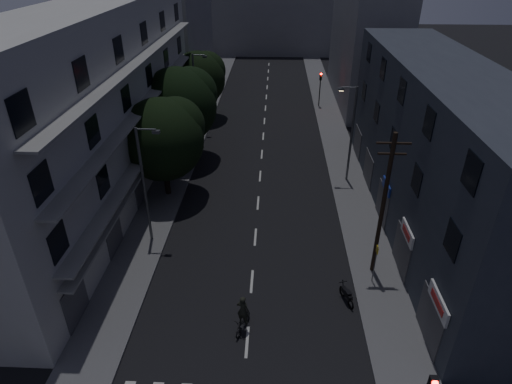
# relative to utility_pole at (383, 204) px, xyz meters

# --- Properties ---
(ground) EXTENTS (160.00, 160.00, 0.00)m
(ground) POSITION_rel_utility_pole_xyz_m (-7.32, 17.26, -4.87)
(ground) COLOR black
(ground) RESTS_ON ground
(sidewalk_left) EXTENTS (3.00, 90.00, 0.15)m
(sidewalk_left) POSITION_rel_utility_pole_xyz_m (-14.82, 17.26, -4.79)
(sidewalk_left) COLOR #565659
(sidewalk_left) RESTS_ON ground
(sidewalk_right) EXTENTS (3.00, 90.00, 0.15)m
(sidewalk_right) POSITION_rel_utility_pole_xyz_m (0.18, 17.26, -4.79)
(sidewalk_right) COLOR #565659
(sidewalk_right) RESTS_ON ground
(lane_markings) EXTENTS (0.15, 60.50, 0.01)m
(lane_markings) POSITION_rel_utility_pole_xyz_m (-7.32, 23.51, -4.86)
(lane_markings) COLOR beige
(lane_markings) RESTS_ON ground
(building_left) EXTENTS (7.00, 36.00, 14.00)m
(building_left) POSITION_rel_utility_pole_xyz_m (-19.30, 10.26, 2.13)
(building_left) COLOR #AFAEAA
(building_left) RESTS_ON ground
(building_right) EXTENTS (6.19, 28.00, 11.00)m
(building_right) POSITION_rel_utility_pole_xyz_m (4.67, 6.26, 0.63)
(building_right) COLOR #2D333E
(building_right) RESTS_ON ground
(building_far_left) EXTENTS (6.00, 20.00, 16.00)m
(building_far_left) POSITION_rel_utility_pole_xyz_m (-19.32, 40.26, 3.13)
(building_far_left) COLOR slate
(building_far_left) RESTS_ON ground
(building_far_right) EXTENTS (6.00, 20.00, 13.00)m
(building_far_right) POSITION_rel_utility_pole_xyz_m (4.68, 34.26, 1.63)
(building_far_right) COLOR slate
(building_far_right) RESTS_ON ground
(building_far_end) EXTENTS (24.00, 8.00, 10.00)m
(building_far_end) POSITION_rel_utility_pole_xyz_m (-7.32, 62.26, 0.13)
(building_far_end) COLOR slate
(building_far_end) RESTS_ON ground
(tree_near) EXTENTS (6.32, 6.32, 7.79)m
(tree_near) POSITION_rel_utility_pole_xyz_m (-14.51, 8.79, 0.16)
(tree_near) COLOR black
(tree_near) RESTS_ON sidewalk_left
(tree_mid) EXTENTS (6.81, 6.81, 8.38)m
(tree_mid) POSITION_rel_utility_pole_xyz_m (-14.62, 15.48, 0.52)
(tree_mid) COLOR black
(tree_mid) RESTS_ON sidewalk_left
(tree_far) EXTENTS (6.02, 6.02, 7.44)m
(tree_far) POSITION_rel_utility_pole_xyz_m (-14.68, 26.38, -0.05)
(tree_far) COLOR black
(tree_far) RESTS_ON sidewalk_left
(traffic_signal_far_right) EXTENTS (0.28, 0.37, 4.10)m
(traffic_signal_far_right) POSITION_rel_utility_pole_xyz_m (-0.74, 30.91, -1.77)
(traffic_signal_far_right) COLOR black
(traffic_signal_far_right) RESTS_ON sidewalk_right
(traffic_signal_far_left) EXTENTS (0.28, 0.37, 4.10)m
(traffic_signal_far_left) POSITION_rel_utility_pole_xyz_m (-14.06, 31.23, -1.77)
(traffic_signal_far_left) COLOR black
(traffic_signal_far_left) RESTS_ON sidewalk_left
(street_lamp_left_near) EXTENTS (1.51, 0.25, 8.00)m
(street_lamp_left_near) POSITION_rel_utility_pole_xyz_m (-14.21, 2.59, -0.27)
(street_lamp_left_near) COLOR #53565A
(street_lamp_left_near) RESTS_ON sidewalk_left
(street_lamp_right) EXTENTS (1.51, 0.25, 8.00)m
(street_lamp_right) POSITION_rel_utility_pole_xyz_m (-0.06, 11.75, -0.27)
(street_lamp_right) COLOR #53555A
(street_lamp_right) RESTS_ON sidewalk_right
(street_lamp_left_far) EXTENTS (1.51, 0.25, 8.00)m
(street_lamp_left_far) POSITION_rel_utility_pole_xyz_m (-14.30, 22.29, -0.27)
(street_lamp_left_far) COLOR #595B60
(street_lamp_left_far) RESTS_ON sidewalk_left
(utility_pole) EXTENTS (1.80, 0.24, 9.00)m
(utility_pole) POSITION_rel_utility_pole_xyz_m (0.00, 0.00, 0.00)
(utility_pole) COLOR black
(utility_pole) RESTS_ON sidewalk_right
(bus_stop_sign) EXTENTS (0.06, 0.35, 2.52)m
(bus_stop_sign) POSITION_rel_utility_pole_xyz_m (-0.20, -1.03, -2.98)
(bus_stop_sign) COLOR #595B60
(bus_stop_sign) RESTS_ON sidewalk_right
(motorcycle) EXTENTS (0.73, 1.63, 1.08)m
(motorcycle) POSITION_rel_utility_pole_xyz_m (-1.93, -2.63, -4.44)
(motorcycle) COLOR black
(motorcycle) RESTS_ON ground
(cyclist) EXTENTS (1.14, 1.87, 2.24)m
(cyclist) POSITION_rel_utility_pole_xyz_m (-7.57, -4.91, -4.11)
(cyclist) COLOR black
(cyclist) RESTS_ON ground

